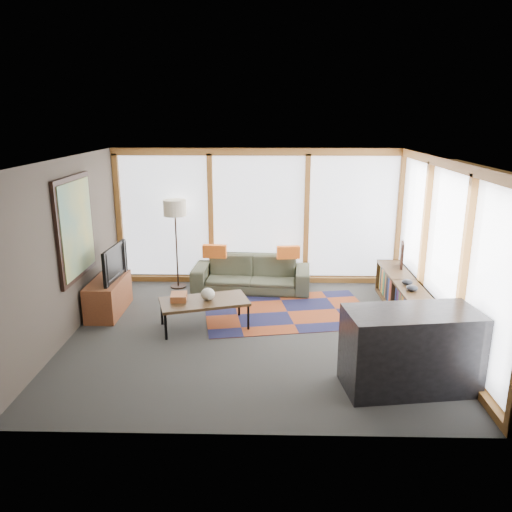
{
  "coord_description": "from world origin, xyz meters",
  "views": [
    {
      "loc": [
        0.18,
        -6.95,
        3.18
      ],
      "look_at": [
        0.0,
        0.4,
        1.1
      ],
      "focal_mm": 35.0,
      "sensor_mm": 36.0,
      "label": 1
    }
  ],
  "objects_px": {
    "sofa": "(251,274)",
    "coffee_table": "(204,314)",
    "floor_lamp": "(176,244)",
    "television": "(109,262)",
    "bookshelf": "(404,297)",
    "tv_console": "(108,296)",
    "bar_counter": "(410,350)"
  },
  "relations": [
    {
      "from": "sofa",
      "to": "coffee_table",
      "type": "relative_size",
      "value": 1.63
    },
    {
      "from": "floor_lamp",
      "to": "television",
      "type": "bearing_deg",
      "value": -124.96
    },
    {
      "from": "floor_lamp",
      "to": "sofa",
      "type": "bearing_deg",
      "value": -4.98
    },
    {
      "from": "bookshelf",
      "to": "tv_console",
      "type": "xyz_separation_m",
      "value": [
        -4.89,
        -0.07,
        -0.01
      ]
    },
    {
      "from": "floor_lamp",
      "to": "bookshelf",
      "type": "bearing_deg",
      "value": -17.26
    },
    {
      "from": "sofa",
      "to": "television",
      "type": "xyz_separation_m",
      "value": [
        -2.29,
        -1.14,
        0.54
      ]
    },
    {
      "from": "floor_lamp",
      "to": "bar_counter",
      "type": "bearing_deg",
      "value": -46.38
    },
    {
      "from": "bookshelf",
      "to": "tv_console",
      "type": "distance_m",
      "value": 4.89
    },
    {
      "from": "bar_counter",
      "to": "bookshelf",
      "type": "bearing_deg",
      "value": 68.91
    },
    {
      "from": "coffee_table",
      "to": "bar_counter",
      "type": "distance_m",
      "value": 3.19
    },
    {
      "from": "television",
      "to": "sofa",
      "type": "bearing_deg",
      "value": -59.92
    },
    {
      "from": "television",
      "to": "bar_counter",
      "type": "height_order",
      "value": "television"
    },
    {
      "from": "sofa",
      "to": "coffee_table",
      "type": "xyz_separation_m",
      "value": [
        -0.67,
        -1.74,
        -0.1
      ]
    },
    {
      "from": "floor_lamp",
      "to": "bar_counter",
      "type": "xyz_separation_m",
      "value": [
        3.42,
        -3.58,
        -0.35
      ]
    },
    {
      "from": "sofa",
      "to": "tv_console",
      "type": "bearing_deg",
      "value": -149.05
    },
    {
      "from": "sofa",
      "to": "floor_lamp",
      "type": "xyz_separation_m",
      "value": [
        -1.41,
        0.12,
        0.53
      ]
    },
    {
      "from": "tv_console",
      "to": "bookshelf",
      "type": "bearing_deg",
      "value": 0.81
    },
    {
      "from": "bookshelf",
      "to": "bar_counter",
      "type": "height_order",
      "value": "bar_counter"
    },
    {
      "from": "floor_lamp",
      "to": "television",
      "type": "relative_size",
      "value": 1.72
    },
    {
      "from": "sofa",
      "to": "bookshelf",
      "type": "bearing_deg",
      "value": -19.26
    },
    {
      "from": "floor_lamp",
      "to": "tv_console",
      "type": "bearing_deg",
      "value": -125.44
    },
    {
      "from": "coffee_table",
      "to": "television",
      "type": "distance_m",
      "value": 1.85
    },
    {
      "from": "sofa",
      "to": "coffee_table",
      "type": "distance_m",
      "value": 1.87
    },
    {
      "from": "sofa",
      "to": "television",
      "type": "distance_m",
      "value": 2.61
    },
    {
      "from": "coffee_table",
      "to": "television",
      "type": "bearing_deg",
      "value": 159.53
    },
    {
      "from": "coffee_table",
      "to": "bar_counter",
      "type": "bearing_deg",
      "value": -32.73
    },
    {
      "from": "floor_lamp",
      "to": "bookshelf",
      "type": "distance_m",
      "value": 4.19
    },
    {
      "from": "floor_lamp",
      "to": "television",
      "type": "distance_m",
      "value": 1.54
    },
    {
      "from": "sofa",
      "to": "bookshelf",
      "type": "relative_size",
      "value": 0.92
    },
    {
      "from": "coffee_table",
      "to": "bar_counter",
      "type": "xyz_separation_m",
      "value": [
        2.67,
        -1.72,
        0.27
      ]
    },
    {
      "from": "tv_console",
      "to": "bar_counter",
      "type": "relative_size",
      "value": 0.74
    },
    {
      "from": "sofa",
      "to": "television",
      "type": "height_order",
      "value": "television"
    }
  ]
}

